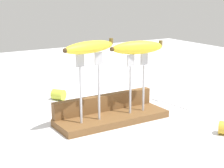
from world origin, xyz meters
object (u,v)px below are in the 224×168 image
fork_stand_right (137,78)px  banana_raised_left (89,47)px  fork_fallen_near (166,102)px  banana_raised_right (138,48)px  fork_stand_left (90,82)px  banana_chunk_near (58,95)px

fork_stand_right → banana_raised_left: size_ratio=1.01×
fork_fallen_near → banana_raised_right: bearing=-157.5°
fork_stand_right → fork_fallen_near: size_ratio=1.05×
fork_stand_left → banana_raised_right: size_ratio=1.17×
banana_raised_left → fork_fallen_near: size_ratio=1.04×
fork_stand_left → banana_chunk_near: size_ratio=3.38×
fork_stand_left → fork_stand_right: size_ratio=1.09×
fork_stand_right → banana_chunk_near: size_ratio=3.09×
banana_chunk_near → fork_stand_left: bearing=-96.8°
fork_stand_left → banana_raised_left: size_ratio=1.10×
fork_stand_left → banana_chunk_near: fork_stand_left is taller
banana_raised_left → banana_raised_right: size_ratio=1.06×
banana_raised_right → fork_stand_right: bearing=-10.9°
fork_stand_left → banana_chunk_near: bearing=83.2°
banana_raised_left → fork_fallen_near: banana_raised_left is taller
fork_stand_left → banana_raised_right: banana_raised_right is taller
banana_raised_right → fork_fallen_near: banana_raised_right is taller
banana_chunk_near → banana_raised_right: bearing=-68.1°
banana_raised_right → banana_chunk_near: bearing=111.9°
fork_stand_right → fork_fallen_near: 0.24m
fork_stand_right → banana_raised_left: 0.20m
fork_stand_right → banana_raised_right: size_ratio=1.07×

